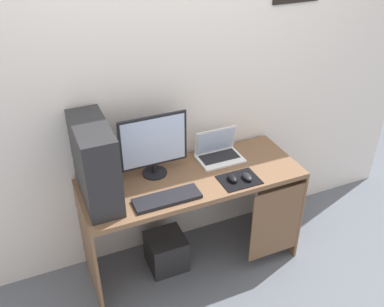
{
  "coord_description": "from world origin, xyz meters",
  "views": [
    {
      "loc": [
        -0.92,
        -2.13,
        2.4
      ],
      "look_at": [
        0.0,
        0.0,
        0.95
      ],
      "focal_mm": 40.09,
      "sensor_mm": 36.0,
      "label": 1
    }
  ],
  "objects": [
    {
      "name": "monitor",
      "position": [
        -0.21,
        0.12,
        0.99
      ],
      "size": [
        0.45,
        0.17,
        0.43
      ],
      "color": "black",
      "rests_on": "desk"
    },
    {
      "name": "wall_back",
      "position": [
        0.0,
        0.32,
        1.3
      ],
      "size": [
        4.0,
        0.05,
        2.6
      ],
      "color": "silver",
      "rests_on": "ground_plane"
    },
    {
      "name": "keyboard",
      "position": [
        -0.24,
        -0.17,
        0.78
      ],
      "size": [
        0.42,
        0.14,
        0.02
      ],
      "primitive_type": "cube",
      "color": "black",
      "rests_on": "desk"
    },
    {
      "name": "desk",
      "position": [
        0.02,
        -0.01,
        0.61
      ],
      "size": [
        1.48,
        0.57,
        0.77
      ],
      "color": "brown",
      "rests_on": "ground_plane"
    },
    {
      "name": "laptop",
      "position": [
        0.27,
        0.14,
        0.81
      ],
      "size": [
        0.31,
        0.21,
        0.21
      ],
      "color": "white",
      "rests_on": "desk"
    },
    {
      "name": "mousepad",
      "position": [
        0.27,
        -0.16,
        0.77
      ],
      "size": [
        0.26,
        0.2,
        0.0
      ],
      "primitive_type": "cube",
      "color": "black",
      "rests_on": "desk"
    },
    {
      "name": "subwoofer",
      "position": [
        -0.19,
        0.03,
        0.13
      ],
      "size": [
        0.27,
        0.27,
        0.27
      ],
      "primitive_type": "cube",
      "color": "#232326",
      "rests_on": "ground_plane"
    },
    {
      "name": "ground_plane",
      "position": [
        0.0,
        0.0,
        0.0
      ],
      "size": [
        8.0,
        8.0,
        0.0
      ],
      "primitive_type": "plane",
      "color": "slate"
    },
    {
      "name": "pc_tower",
      "position": [
        -0.61,
        0.02,
        1.02
      ],
      "size": [
        0.2,
        0.5,
        0.51
      ],
      "primitive_type": "cube",
      "color": "#232326",
      "rests_on": "desk"
    },
    {
      "name": "mouse_left",
      "position": [
        0.22,
        -0.15,
        0.79
      ],
      "size": [
        0.06,
        0.1,
        0.03
      ],
      "primitive_type": "ellipsoid",
      "color": "black",
      "rests_on": "mousepad"
    },
    {
      "name": "mouse_right",
      "position": [
        0.32,
        -0.17,
        0.79
      ],
      "size": [
        0.06,
        0.1,
        0.03
      ],
      "primitive_type": "ellipsoid",
      "color": "black",
      "rests_on": "mousepad"
    }
  ]
}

